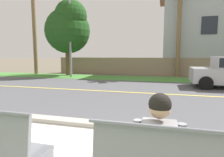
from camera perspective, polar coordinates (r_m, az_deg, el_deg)
The scene contains 9 objects.
ground_plane at distance 9.81m, azimuth 8.83°, elevation -2.59°, with size 140.00×140.00×0.00m, color #665B4C.
curb_edge at distance 4.39m, azimuth 0.64°, elevation -13.92°, with size 44.00×0.30×0.11m, color #ADA89E.
street_asphalt at distance 8.34m, azimuth 7.72°, elevation -4.24°, with size 52.00×8.00×0.01m, color #515156.
road_centre_line at distance 8.34m, azimuth 7.72°, elevation -4.21°, with size 48.00×0.14×0.01m, color #E0CC4C.
far_verge_grass at distance 13.33m, azimuth 10.49°, elevation -0.06°, with size 48.00×2.80×0.02m, color #478438.
seated_person_grey at distance 2.20m, azimuth 13.70°, elevation -18.62°, with size 0.52×0.68×1.25m.
streetlamp at distance 14.77m, azimuth -12.08°, elevation 17.07°, with size 0.24×2.10×7.46m.
shade_tree_far_left at distance 15.77m, azimuth -12.79°, elevation 14.56°, with size 3.49×3.49×5.76m.
garden_wall at distance 16.04m, azimuth 6.07°, elevation 3.67°, with size 13.00×0.36×1.40m, color gray.
Camera 1 is at (1.01, -1.62, 1.62)m, focal length 30.83 mm.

